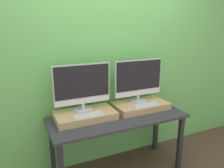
% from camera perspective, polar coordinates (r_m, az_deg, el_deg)
% --- Properties ---
extents(wall_back, '(8.00, 0.04, 2.60)m').
position_cam_1_polar(wall_back, '(2.65, -1.90, 6.00)').
color(wall_back, '#66B75B').
rests_on(wall_back, ground_plane).
extents(workbench, '(1.54, 0.61, 0.73)m').
position_cam_1_polar(workbench, '(2.52, 1.59, -10.25)').
color(workbench, '#2D2D33').
rests_on(workbench, ground_plane).
extents(wooden_riser_left, '(0.65, 0.37, 0.08)m').
position_cam_1_polar(wooden_riser_left, '(2.43, -7.01, -8.09)').
color(wooden_riser_left, tan).
rests_on(wooden_riser_left, workbench).
extents(monitor_left, '(0.63, 0.21, 0.52)m').
position_cam_1_polar(monitor_left, '(2.38, -7.74, -0.56)').
color(monitor_left, '#B2B2B7').
rests_on(monitor_left, wooden_riser_left).
extents(keyboard_left, '(0.31, 0.12, 0.01)m').
position_cam_1_polar(keyboard_left, '(2.31, -6.15, -8.10)').
color(keyboard_left, silver).
rests_on(keyboard_left, wooden_riser_left).
extents(wooden_riser_right, '(0.65, 0.37, 0.08)m').
position_cam_1_polar(wooden_riser_right, '(2.71, 7.47, -5.61)').
color(wooden_riser_right, tan).
rests_on(wooden_riser_right, workbench).
extents(monitor_right, '(0.63, 0.21, 0.52)m').
position_cam_1_polar(monitor_right, '(2.67, 6.95, 1.15)').
color(monitor_right, '#B2B2B7').
rests_on(monitor_right, wooden_riser_right).
extents(keyboard_right, '(0.31, 0.12, 0.01)m').
position_cam_1_polar(keyboard_right, '(2.60, 8.86, -5.48)').
color(keyboard_right, silver).
rests_on(keyboard_right, wooden_riser_right).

